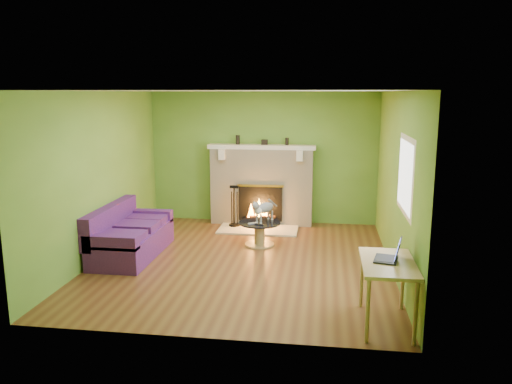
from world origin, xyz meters
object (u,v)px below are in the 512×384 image
cat (265,210)px  desk (388,269)px  sofa (129,236)px  coffee_table (260,232)px

cat → desk: bearing=-28.3°
sofa → desk: size_ratio=1.78×
desk → cat: cat is taller
sofa → cat: size_ratio=2.82×
sofa → cat: (2.09, 0.87, 0.29)m
sofa → desk: bearing=-27.2°
coffee_table → cat: size_ratio=1.12×
coffee_table → desk: desk is taller
coffee_table → desk: 3.33m
desk → coffee_table: bearing=123.0°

